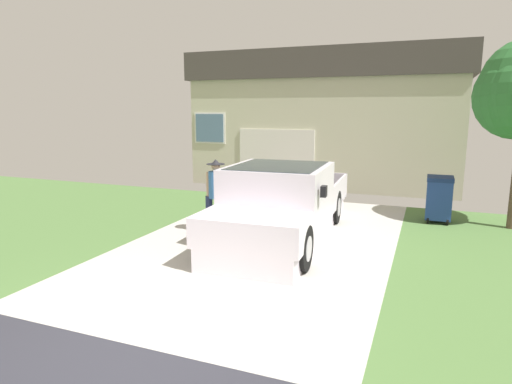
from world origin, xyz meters
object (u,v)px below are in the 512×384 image
object	(u,v)px
handbag	(206,231)
pickup_truck	(280,207)
house_with_garage	(331,118)
wheeled_trash_bin	(439,198)
person_with_hat	(216,193)

from	to	relation	value
handbag	pickup_truck	bearing A→B (deg)	10.90
house_with_garage	wheeled_trash_bin	bearing A→B (deg)	-55.24
pickup_truck	house_with_garage	xyz separation A→B (m)	(-0.78, 8.51, 1.67)
pickup_truck	wheeled_trash_bin	bearing A→B (deg)	-139.53
house_with_garage	handbag	bearing A→B (deg)	-95.24
handbag	wheeled_trash_bin	distance (m)	5.71
pickup_truck	house_with_garage	size ratio (longest dim) A/B	0.58
person_with_hat	handbag	world-z (taller)	person_with_hat
pickup_truck	handbag	world-z (taller)	pickup_truck
house_with_garage	wheeled_trash_bin	world-z (taller)	house_with_garage
person_with_hat	house_with_garage	size ratio (longest dim) A/B	0.17
pickup_truck	wheeled_trash_bin	size ratio (longest dim) A/B	4.97
pickup_truck	house_with_garage	bearing A→B (deg)	-87.26
person_with_hat	house_with_garage	distance (m)	8.71
handbag	house_with_garage	size ratio (longest dim) A/B	0.04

